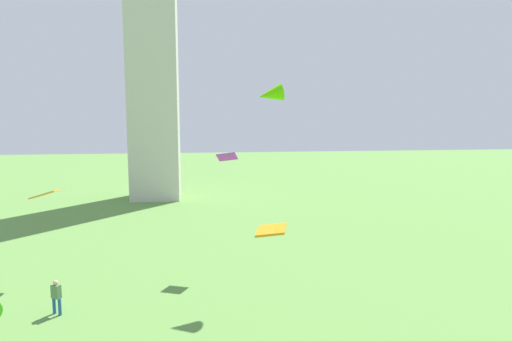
{
  "coord_description": "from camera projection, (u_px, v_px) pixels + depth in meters",
  "views": [
    {
      "loc": [
        -2.08,
        0.15,
        9.7
      ],
      "look_at": [
        0.38,
        17.87,
        7.48
      ],
      "focal_mm": 29.56,
      "sensor_mm": 36.0,
      "label": 1
    }
  ],
  "objects": [
    {
      "name": "kite_flying_5",
      "position": [
        227.0,
        157.0,
        27.13
      ],
      "size": [
        1.46,
        1.08,
        0.69
      ],
      "rotation": [
        0.0,
        0.0,
        5.98
      ],
      "color": "#B835DB"
    },
    {
      "name": "kite_flying_4",
      "position": [
        45.0,
        194.0,
        25.24
      ],
      "size": [
        1.55,
        1.11,
        0.59
      ],
      "rotation": [
        0.0,
        0.0,
        3.1
      ],
      "color": "orange"
    },
    {
      "name": "kite_flying_2",
      "position": [
        271.0,
        230.0,
        15.5
      ],
      "size": [
        1.41,
        1.75,
        0.25
      ],
      "rotation": [
        0.0,
        0.0,
        4.46
      ],
      "color": "orange"
    },
    {
      "name": "person_0",
      "position": [
        56.0,
        295.0,
        20.84
      ],
      "size": [
        0.53,
        0.47,
        1.78
      ],
      "rotation": [
        0.0,
        0.0,
        5.71
      ],
      "color": "#235693",
      "rests_on": "ground_plane"
    },
    {
      "name": "kite_flying_3",
      "position": [
        270.0,
        95.0,
        24.49
      ],
      "size": [
        1.68,
        1.15,
        1.29
      ],
      "rotation": [
        0.0,
        0.0,
        4.81
      ],
      "color": "#5AD704"
    }
  ]
}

